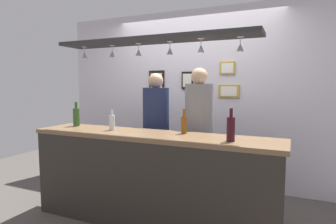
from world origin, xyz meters
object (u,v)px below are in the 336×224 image
(person_left_navy_shirt, at_px, (156,124))
(picture_frame_caricature, at_px, (157,81))
(bottle_soda_clear, at_px, (112,122))
(bottle_wine_dark_red, at_px, (231,128))
(bottle_champagne_green, at_px, (76,117))
(bottle_beer_amber_tall, at_px, (184,124))
(picture_frame_upper_small, at_px, (227,68))
(picture_frame_lower_pair, at_px, (229,91))
(picture_frame_crest, at_px, (187,80))
(person_right_grey_shirt, at_px, (199,124))

(person_left_navy_shirt, xyz_separation_m, picture_frame_caricature, (-0.36, 0.75, 0.56))
(bottle_soda_clear, bearing_deg, bottle_wine_dark_red, -3.93)
(bottle_champagne_green, bearing_deg, bottle_beer_amber_tall, 1.65)
(person_left_navy_shirt, relative_size, picture_frame_upper_small, 7.46)
(picture_frame_lower_pair, bearing_deg, picture_frame_caricature, 180.00)
(bottle_wine_dark_red, height_order, picture_frame_caricature, picture_frame_caricature)
(bottle_soda_clear, bearing_deg, picture_frame_crest, 74.21)
(bottle_champagne_green, xyz_separation_m, picture_frame_caricature, (0.47, 1.30, 0.44))
(person_left_navy_shirt, height_order, person_right_grey_shirt, person_right_grey_shirt)
(person_left_navy_shirt, height_order, picture_frame_lower_pair, person_left_navy_shirt)
(bottle_champagne_green, height_order, picture_frame_crest, picture_frame_crest)
(person_left_navy_shirt, distance_m, bottle_soda_clear, 0.68)
(bottle_beer_amber_tall, bearing_deg, picture_frame_lower_pair, 80.99)
(bottle_soda_clear, bearing_deg, bottle_champagne_green, 171.92)
(bottle_beer_amber_tall, height_order, bottle_wine_dark_red, bottle_wine_dark_red)
(picture_frame_crest, xyz_separation_m, picture_frame_lower_pair, (0.63, 0.00, -0.16))
(person_right_grey_shirt, distance_m, bottle_wine_dark_red, 0.90)
(bottle_beer_amber_tall, distance_m, bottle_wine_dark_red, 0.57)
(person_left_navy_shirt, bearing_deg, picture_frame_upper_small, 45.00)
(bottle_wine_dark_red, height_order, picture_frame_upper_small, picture_frame_upper_small)
(person_right_grey_shirt, distance_m, bottle_beer_amber_tall, 0.51)
(person_left_navy_shirt, height_order, bottle_champagne_green, person_left_navy_shirt)
(bottle_wine_dark_red, distance_m, picture_frame_crest, 1.82)
(person_left_navy_shirt, relative_size, picture_frame_caricature, 4.83)
(bottle_champagne_green, height_order, picture_frame_caricature, picture_frame_caricature)
(picture_frame_caricature, distance_m, picture_frame_lower_pair, 1.15)
(bottle_soda_clear, bearing_deg, bottle_beer_amber_tall, 8.60)
(bottle_soda_clear, bearing_deg, person_right_grey_shirt, 37.66)
(person_right_grey_shirt, xyz_separation_m, picture_frame_lower_pair, (0.20, 0.75, 0.38))
(picture_frame_caricature, bearing_deg, bottle_champagne_green, -109.67)
(bottle_champagne_green, relative_size, bottle_soda_clear, 1.30)
(bottle_beer_amber_tall, distance_m, picture_frame_crest, 1.42)
(bottle_champagne_green, bearing_deg, person_right_grey_shirt, 21.31)
(bottle_soda_clear, relative_size, picture_frame_upper_small, 1.05)
(bottle_wine_dark_red, bearing_deg, picture_frame_crest, 122.97)
(person_right_grey_shirt, relative_size, bottle_beer_amber_tall, 6.53)
(picture_frame_caricature, distance_m, picture_frame_upper_small, 1.13)
(person_left_navy_shirt, xyz_separation_m, bottle_soda_clear, (-0.24, -0.63, 0.09))
(bottle_beer_amber_tall, bearing_deg, bottle_soda_clear, -171.40)
(bottle_wine_dark_red, distance_m, picture_frame_upper_small, 1.65)
(bottle_champagne_green, xyz_separation_m, picture_frame_crest, (0.98, 1.30, 0.46))
(bottle_beer_amber_tall, xyz_separation_m, picture_frame_crest, (-0.43, 1.26, 0.48))
(person_right_grey_shirt, height_order, picture_frame_lower_pair, person_right_grey_shirt)
(bottle_wine_dark_red, height_order, picture_frame_lower_pair, picture_frame_lower_pair)
(bottle_soda_clear, distance_m, picture_frame_lower_pair, 1.75)
(bottle_beer_amber_tall, relative_size, bottle_champagne_green, 0.87)
(bottle_beer_amber_tall, height_order, picture_frame_crest, picture_frame_crest)
(person_left_navy_shirt, bearing_deg, bottle_wine_dark_red, -33.09)
(bottle_champagne_green, distance_m, picture_frame_upper_small, 2.14)
(picture_frame_caricature, bearing_deg, picture_frame_upper_small, 0.00)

